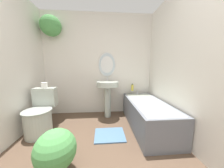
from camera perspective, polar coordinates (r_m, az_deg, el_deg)
wall_back at (r=2.81m, az=-10.33°, el=12.45°), size 2.68×0.43×2.40m
wall_right at (r=2.00m, az=33.33°, el=8.74°), size 0.06×2.52×2.40m
toilet at (r=2.37m, az=-32.69°, el=-13.56°), size 0.45×0.60×0.76m
pedestal_sink at (r=2.56m, az=-2.26°, el=-3.45°), size 0.49×0.49×0.93m
bathtub at (r=2.34m, az=17.36°, el=-14.13°), size 0.65×1.47×0.57m
shampoo_bottle at (r=2.81m, az=10.29°, el=-1.81°), size 0.06×0.06×0.17m
potted_plant at (r=1.47m, az=-26.61°, el=-28.03°), size 0.42×0.42×0.51m
bath_mat at (r=2.09m, az=-1.19°, el=-24.43°), size 0.50×0.42×0.02m
toilet_paper_roll at (r=2.44m, az=-31.17°, el=-0.54°), size 0.11×0.11×0.10m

